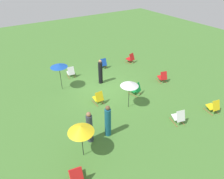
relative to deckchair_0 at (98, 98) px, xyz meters
The scene contains 16 objects.
ground_plane 1.81m from the deckchair_0, 128.51° to the right, with size 40.00×40.00×0.00m, color #477A33.
deckchair_0 is the anchor object (origin of this frame).
deckchair_1 4.03m from the deckchair_0, 88.90° to the right, with size 0.56×0.81×0.83m.
deckchair_2 4.84m from the deckchair_0, 123.86° to the right, with size 0.53×0.79×0.83m.
deckchair_3 4.72m from the deckchair_0, 125.14° to the left, with size 0.66×0.86×0.83m.
deckchair_4 2.56m from the deckchair_0, 169.73° to the left, with size 0.66×0.86×0.83m.
deckchair_5 5.15m from the deckchair_0, behind, with size 0.65×0.86×0.83m.
deckchair_6 5.25m from the deckchair_0, 50.99° to the left, with size 0.60×0.83×0.83m.
deckchair_7 6.67m from the deckchair_0, 139.75° to the left, with size 0.62×0.84×0.83m.
deckchair_8 6.34m from the deckchair_0, 145.13° to the right, with size 0.63×0.84×0.83m.
umbrella_0 2.22m from the deckchair_0, 135.03° to the left, with size 1.03×1.03×1.74m.
umbrella_1 4.14m from the deckchair_0, 50.60° to the left, with size 1.12×1.12×1.73m.
umbrella_2 3.34m from the deckchair_0, 65.24° to the right, with size 1.10×1.10×1.86m.
person_0 2.49m from the deckchair_0, 123.28° to the right, with size 0.34×0.34×1.78m.
person_1 3.10m from the deckchair_0, 53.17° to the left, with size 0.35×0.35×1.74m.
person_2 2.78m from the deckchair_0, 70.41° to the left, with size 0.43×0.43×1.79m.
Camera 1 is at (5.83, 10.24, 7.38)m, focal length 32.36 mm.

